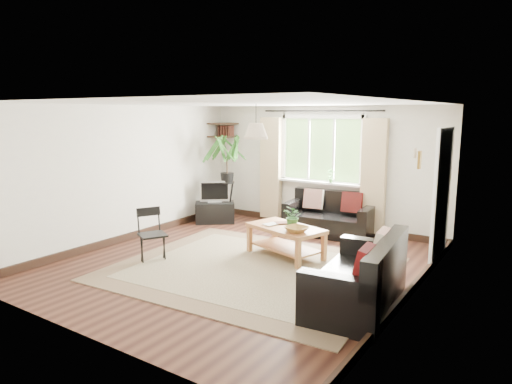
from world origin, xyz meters
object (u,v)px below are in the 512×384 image
Objects in this scene: sofa_back at (329,215)px; sofa_right at (357,273)px; palm_stand at (227,179)px; coffee_table at (286,242)px; tv_stand at (215,212)px; folding_chair at (153,236)px.

sofa_back is 3.21m from sofa_right.
palm_stand reaches higher than sofa_right.
palm_stand reaches higher than coffee_table.
tv_stand is at bearing -126.02° from sofa_right.
tv_stand is at bearing -175.24° from sofa_back.
coffee_table is (-1.63, 1.15, -0.15)m from sofa_right.
sofa_back reaches higher than coffee_table.
sofa_right is 1.40× the size of coffee_table.
folding_chair reaches higher than sofa_back.
sofa_back is 0.95× the size of sofa_right.
sofa_right is at bearing -58.49° from folding_chair.
sofa_right is 2.08× the size of folding_chair.
palm_stand is 2.22× the size of folding_chair.
coffee_table is 2.72m from palm_stand.
palm_stand is at bearing 147.40° from coffee_table.
palm_stand is at bearing 179.57° from sofa_back.
palm_stand reaches higher than folding_chair.
tv_stand is at bearing -122.77° from palm_stand.
sofa_back is at bearing 89.62° from coffee_table.
sofa_back is 2.03× the size of tv_stand.
coffee_table is 0.67× the size of palm_stand.
sofa_right is 4.66m from palm_stand.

